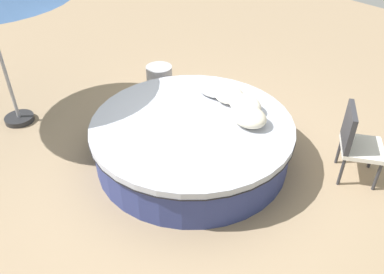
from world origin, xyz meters
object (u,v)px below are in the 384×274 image
at_px(throw_pillow_3, 210,88).
at_px(side_table, 159,77).
at_px(throw_pillow_2, 229,95).
at_px(patio_chair, 356,140).
at_px(throw_pillow_0, 249,117).
at_px(throw_pillow_1, 245,104).
at_px(round_bed, 192,140).

relative_size(throw_pillow_3, side_table, 1.11).
distance_m(throw_pillow_2, patio_chair, 1.74).
height_order(throw_pillow_2, throw_pillow_3, throw_pillow_3).
relative_size(throw_pillow_0, throw_pillow_1, 1.01).
height_order(throw_pillow_1, patio_chair, patio_chair).
distance_m(throw_pillow_3, patio_chair, 2.05).
relative_size(patio_chair, side_table, 2.16).
distance_m(throw_pillow_2, side_table, 1.89).
bearing_deg(patio_chair, throw_pillow_0, -89.82).
bearing_deg(patio_chair, throw_pillow_3, -107.66).
bearing_deg(throw_pillow_3, round_bed, -59.44).
distance_m(throw_pillow_0, throw_pillow_2, 0.61).
relative_size(throw_pillow_1, side_table, 1.06).
relative_size(round_bed, side_table, 5.86).
distance_m(round_bed, throw_pillow_2, 0.84).
distance_m(patio_chair, side_table, 3.50).
height_order(round_bed, throw_pillow_3, throw_pillow_3).
relative_size(throw_pillow_2, side_table, 0.89).
bearing_deg(throw_pillow_1, patio_chair, 24.96).
bearing_deg(side_table, throw_pillow_2, -3.10).
xyz_separation_m(throw_pillow_2, patio_chair, (1.63, 0.59, -0.13)).
relative_size(throw_pillow_2, throw_pillow_3, 0.80).
distance_m(round_bed, patio_chair, 2.06).
bearing_deg(throw_pillow_3, patio_chair, 19.33).
distance_m(round_bed, throw_pillow_0, 0.83).
xyz_separation_m(throw_pillow_0, side_table, (-2.39, 0.31, -0.50)).
bearing_deg(round_bed, patio_chair, 40.59).
xyz_separation_m(round_bed, throw_pillow_1, (0.24, 0.72, 0.39)).
xyz_separation_m(round_bed, patio_chair, (1.55, 1.33, 0.25)).
distance_m(round_bed, throw_pillow_3, 0.85).
height_order(throw_pillow_1, side_table, throw_pillow_1).
xyz_separation_m(round_bed, throw_pillow_3, (-0.38, 0.65, 0.40)).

